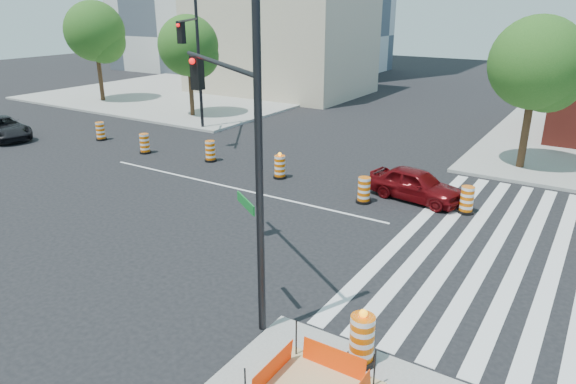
% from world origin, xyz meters
% --- Properties ---
extents(ground, '(120.00, 120.00, 0.00)m').
position_xyz_m(ground, '(0.00, 0.00, 0.00)').
color(ground, black).
rests_on(ground, ground).
extents(sidewalk_nw, '(22.00, 22.00, 0.15)m').
position_xyz_m(sidewalk_nw, '(-18.00, 18.00, 0.07)').
color(sidewalk_nw, gray).
rests_on(sidewalk_nw, ground).
extents(crosswalk_east, '(6.75, 13.50, 0.01)m').
position_xyz_m(crosswalk_east, '(10.95, 0.00, 0.01)').
color(crosswalk_east, silver).
rests_on(crosswalk_east, ground).
extents(lane_centerline, '(14.00, 0.12, 0.01)m').
position_xyz_m(lane_centerline, '(0.00, 0.00, 0.01)').
color(lane_centerline, silver).
rests_on(lane_centerline, ground).
extents(beige_midrise, '(14.00, 10.00, 10.00)m').
position_xyz_m(beige_midrise, '(-12.00, 22.00, 5.00)').
color(beige_midrise, '#BFAE92').
rests_on(beige_midrise, ground).
extents(red_coupe, '(3.92, 2.04, 1.27)m').
position_xyz_m(red_coupe, '(6.93, 2.78, 0.64)').
color(red_coupe, '#56070A').
rests_on(red_coupe, ground).
extents(dark_suv, '(4.81, 2.95, 1.24)m').
position_xyz_m(dark_suv, '(-16.36, -0.41, 0.62)').
color(dark_suv, black).
rests_on(dark_suv, ground).
extents(signal_pole_se, '(4.79, 3.25, 7.50)m').
position_xyz_m(signal_pole_se, '(5.60, -6.80, 4.61)').
color(signal_pole_se, black).
rests_on(signal_pole_se, ground).
extents(signal_pole_nw, '(3.54, 5.24, 8.19)m').
position_xyz_m(signal_pole_nw, '(-7.37, 6.12, 5.02)').
color(signal_pole_nw, black).
rests_on(signal_pole_nw, ground).
extents(pit_drum, '(0.65, 0.65, 1.28)m').
position_xyz_m(pit_drum, '(9.36, -7.53, 0.68)').
color(pit_drum, black).
rests_on(pit_drum, ground).
extents(tree_north_a, '(4.46, 4.46, 7.59)m').
position_xyz_m(tree_north_a, '(-21.12, 10.43, 5.09)').
color(tree_north_a, '#382314').
rests_on(tree_north_a, ground).
extents(tree_north_b, '(3.94, 3.94, 6.70)m').
position_xyz_m(tree_north_b, '(-11.23, 9.92, 4.50)').
color(tree_north_b, '#382314').
rests_on(tree_north_b, ground).
extents(tree_north_c, '(4.07, 4.07, 6.92)m').
position_xyz_m(tree_north_c, '(9.79, 9.26, 4.64)').
color(tree_north_c, '#382314').
rests_on(tree_north_c, ground).
extents(median_drum_0, '(0.60, 0.60, 1.02)m').
position_xyz_m(median_drum_0, '(-11.37, 2.37, 0.48)').
color(median_drum_0, black).
rests_on(median_drum_0, ground).
extents(median_drum_1, '(0.60, 0.60, 1.02)m').
position_xyz_m(median_drum_1, '(-7.18, 1.79, 0.48)').
color(median_drum_1, black).
rests_on(median_drum_1, ground).
extents(median_drum_2, '(0.60, 0.60, 1.02)m').
position_xyz_m(median_drum_2, '(-3.36, 2.50, 0.48)').
color(median_drum_2, black).
rests_on(median_drum_2, ground).
extents(median_drum_3, '(0.60, 0.60, 1.18)m').
position_xyz_m(median_drum_3, '(0.94, 2.17, 0.49)').
color(median_drum_3, black).
rests_on(median_drum_3, ground).
extents(median_drum_4, '(0.60, 0.60, 1.02)m').
position_xyz_m(median_drum_4, '(5.34, 1.41, 0.48)').
color(median_drum_4, black).
rests_on(median_drum_4, ground).
extents(median_drum_5, '(0.60, 0.60, 1.02)m').
position_xyz_m(median_drum_5, '(8.99, 2.46, 0.48)').
color(median_drum_5, black).
rests_on(median_drum_5, ground).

